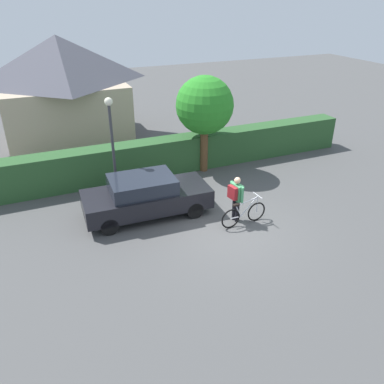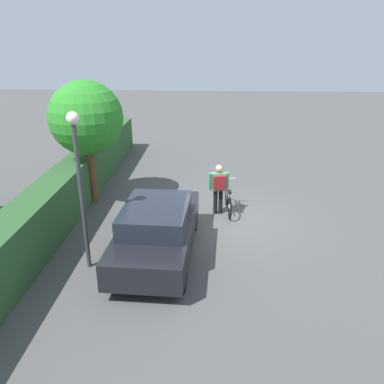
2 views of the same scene
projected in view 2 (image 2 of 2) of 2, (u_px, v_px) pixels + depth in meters
ground_plane at (225, 219)px, 11.86m from camera, size 60.00×60.00×0.00m
hedge_row at (65, 194)px, 11.83m from camera, size 16.25×0.90×1.45m
parked_car_near at (157, 229)px, 9.68m from camera, size 4.28×1.90×1.41m
bicycle at (228, 201)px, 12.25m from camera, size 1.68×0.50×0.96m
person_rider at (219, 185)px, 11.90m from camera, size 0.41×0.64×1.58m
street_lamp at (79, 170)px, 8.54m from camera, size 0.28×0.28×3.73m
tree_kerbside at (86, 119)px, 12.16m from camera, size 2.31×2.31×3.97m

